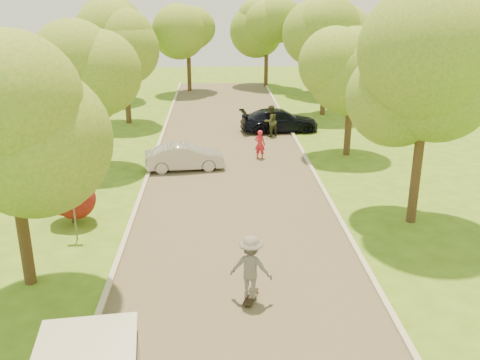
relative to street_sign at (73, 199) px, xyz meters
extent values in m
plane|color=#426518|center=(5.80, -4.00, -1.56)|extent=(100.00, 100.00, 0.00)
cube|color=#4C4438|center=(5.80, 4.00, -1.56)|extent=(8.00, 60.00, 0.01)
cube|color=#B2AD9E|center=(1.75, 4.00, -1.50)|extent=(0.18, 60.00, 0.12)
cube|color=#B2AD9E|center=(9.85, 4.00, -1.50)|extent=(0.18, 60.00, 0.12)
cylinder|color=#59595E|center=(0.00, 0.00, -0.56)|extent=(0.06, 0.06, 2.00)
cube|color=white|center=(0.00, 0.00, 0.34)|extent=(0.55, 0.04, 0.55)
cylinder|color=#382619|center=(-0.50, 1.50, -1.21)|extent=(0.12, 0.12, 0.70)
sphere|color=#590F0F|center=(-0.50, 1.50, -0.46)|extent=(1.70, 1.70, 1.70)
cylinder|color=#382619|center=(-0.70, -3.00, 0.24)|extent=(0.36, 0.36, 3.60)
sphere|color=#497B21|center=(-0.70, -3.00, 3.42)|extent=(4.60, 4.60, 4.60)
sphere|color=#497B21|center=(-0.01, -3.00, 4.11)|extent=(3.45, 3.45, 3.45)
cylinder|color=#382619|center=(-1.20, 8.00, 0.01)|extent=(0.36, 0.36, 3.15)
sphere|color=#497B21|center=(-1.20, 8.00, 2.85)|extent=(4.20, 4.20, 4.20)
sphere|color=#497B21|center=(-0.57, 8.00, 3.48)|extent=(3.15, 3.15, 3.15)
cylinder|color=#382619|center=(-0.80, 18.00, 0.35)|extent=(0.36, 0.36, 3.83)
sphere|color=#497B21|center=(-0.80, 18.00, 3.70)|extent=(4.80, 4.80, 4.80)
sphere|color=#497B21|center=(-0.08, 18.00, 4.42)|extent=(3.60, 3.60, 3.60)
cylinder|color=#382619|center=(12.60, 1.00, 0.35)|extent=(0.36, 0.36, 3.83)
sphere|color=#497B21|center=(12.60, 1.00, 3.76)|extent=(5.00, 5.00, 5.00)
sphere|color=#497B21|center=(13.35, 1.00, 4.51)|extent=(3.75, 3.75, 3.75)
cylinder|color=#382619|center=(12.20, 10.00, 0.12)|extent=(0.36, 0.36, 3.38)
sphere|color=#497B21|center=(12.20, 10.00, 3.13)|extent=(4.40, 4.40, 4.40)
sphere|color=#497B21|center=(12.86, 10.00, 3.79)|extent=(3.30, 3.30, 3.30)
cylinder|color=#382619|center=(12.80, 20.00, 0.46)|extent=(0.36, 0.36, 4.05)
sphere|color=#497B21|center=(12.80, 20.00, 4.05)|extent=(5.20, 5.20, 5.20)
sphere|color=#497B21|center=(13.58, 20.00, 4.83)|extent=(3.90, 3.90, 3.90)
cylinder|color=#382619|center=(-3.20, 26.00, 0.24)|extent=(0.36, 0.36, 3.60)
sphere|color=#497B21|center=(-3.20, 26.00, 3.54)|extent=(5.00, 5.00, 5.00)
sphere|color=#497B21|center=(-2.45, 26.00, 4.29)|extent=(3.75, 3.75, 3.75)
cylinder|color=#382619|center=(13.80, 28.00, 0.35)|extent=(0.36, 0.36, 3.83)
sphere|color=#497B21|center=(13.80, 28.00, 3.76)|extent=(5.00, 5.00, 5.00)
sphere|color=#497B21|center=(14.55, 28.00, 4.51)|extent=(3.75, 3.75, 3.75)
cylinder|color=#382619|center=(2.80, 30.00, 0.12)|extent=(0.36, 0.36, 3.38)
sphere|color=#497B21|center=(2.80, 30.00, 3.25)|extent=(4.80, 4.80, 4.80)
sphere|color=#497B21|center=(3.52, 30.00, 3.97)|extent=(3.60, 3.60, 3.60)
cylinder|color=#382619|center=(9.80, 32.00, 0.24)|extent=(0.36, 0.36, 3.60)
sphere|color=#497B21|center=(9.80, 32.00, 3.54)|extent=(5.00, 5.00, 5.00)
sphere|color=#497B21|center=(10.55, 32.00, 4.29)|extent=(3.75, 3.75, 3.75)
imported|color=#ABABB0|center=(3.50, 7.84, -0.92)|extent=(4.06, 1.86, 1.29)
imported|color=black|center=(9.10, 15.26, -0.85)|extent=(5.10, 2.49, 1.43)
cube|color=black|center=(6.00, -4.31, -1.45)|extent=(0.55, 1.02, 0.02)
cylinder|color=#BFCC4C|center=(6.19, -4.00, -1.52)|extent=(0.05, 0.08, 0.08)
cylinder|color=#BFCC4C|center=(6.02, -3.95, -1.52)|extent=(0.05, 0.08, 0.08)
cylinder|color=#BFCC4C|center=(5.99, -4.67, -1.52)|extent=(0.05, 0.08, 0.08)
cylinder|color=#BFCC4C|center=(5.82, -4.62, -1.52)|extent=(0.05, 0.08, 0.08)
imported|color=slate|center=(6.00, -4.31, -0.48)|extent=(1.39, 1.04, 1.91)
imported|color=red|center=(7.40, 9.53, -0.79)|extent=(0.66, 0.55, 1.55)
imported|color=#303520|center=(8.41, 13.99, -0.59)|extent=(1.20, 1.16, 1.94)
camera|label=1|loc=(5.07, -17.73, 6.93)|focal=40.00mm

